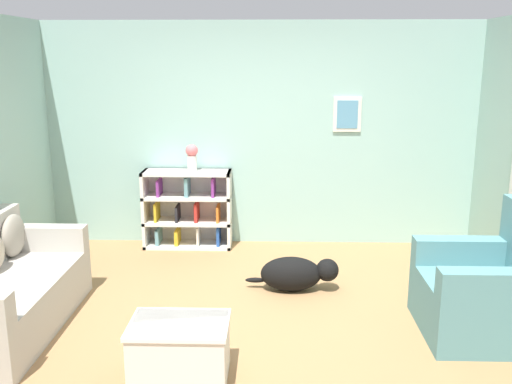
{
  "coord_description": "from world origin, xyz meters",
  "views": [
    {
      "loc": [
        0.14,
        -4.42,
        2.2
      ],
      "look_at": [
        0.0,
        0.4,
        1.05
      ],
      "focal_mm": 40.0,
      "sensor_mm": 36.0,
      "label": 1
    }
  ],
  "objects_px": {
    "recliner_chair": "(490,291)",
    "vase": "(192,156)",
    "couch": "(1,292)",
    "dog": "(296,273)",
    "coffee_table": "(180,348)",
    "bookshelf": "(188,209)"
  },
  "relations": [
    {
      "from": "recliner_chair",
      "to": "vase",
      "type": "height_order",
      "value": "vase"
    },
    {
      "from": "couch",
      "to": "vase",
      "type": "bearing_deg",
      "value": 59.21
    },
    {
      "from": "couch",
      "to": "dog",
      "type": "bearing_deg",
      "value": 19.57
    },
    {
      "from": "coffee_table",
      "to": "dog",
      "type": "xyz_separation_m",
      "value": [
        0.87,
        1.56,
        -0.05
      ]
    },
    {
      "from": "vase",
      "to": "dog",
      "type": "bearing_deg",
      "value": -48.03
    },
    {
      "from": "couch",
      "to": "dog",
      "type": "height_order",
      "value": "couch"
    },
    {
      "from": "recliner_chair",
      "to": "dog",
      "type": "xyz_separation_m",
      "value": [
        -1.52,
        0.82,
        -0.19
      ]
    },
    {
      "from": "couch",
      "to": "recliner_chair",
      "type": "xyz_separation_m",
      "value": [
        3.97,
        0.05,
        0.04
      ]
    },
    {
      "from": "dog",
      "to": "vase",
      "type": "height_order",
      "value": "vase"
    },
    {
      "from": "bookshelf",
      "to": "dog",
      "type": "xyz_separation_m",
      "value": [
        1.23,
        -1.31,
        -0.27
      ]
    },
    {
      "from": "couch",
      "to": "coffee_table",
      "type": "xyz_separation_m",
      "value": [
        1.57,
        -0.69,
        -0.1
      ]
    },
    {
      "from": "coffee_table",
      "to": "vase",
      "type": "height_order",
      "value": "vase"
    },
    {
      "from": "recliner_chair",
      "to": "coffee_table",
      "type": "height_order",
      "value": "recliner_chair"
    },
    {
      "from": "coffee_table",
      "to": "vase",
      "type": "distance_m",
      "value": 2.99
    },
    {
      "from": "couch",
      "to": "bookshelf",
      "type": "height_order",
      "value": "bookshelf"
    },
    {
      "from": "recliner_chair",
      "to": "dog",
      "type": "distance_m",
      "value": 1.74
    },
    {
      "from": "coffee_table",
      "to": "bookshelf",
      "type": "bearing_deg",
      "value": 97.08
    },
    {
      "from": "couch",
      "to": "recliner_chair",
      "type": "bearing_deg",
      "value": 0.76
    },
    {
      "from": "couch",
      "to": "dog",
      "type": "distance_m",
      "value": 2.6
    },
    {
      "from": "bookshelf",
      "to": "coffee_table",
      "type": "distance_m",
      "value": 2.9
    },
    {
      "from": "bookshelf",
      "to": "vase",
      "type": "relative_size",
      "value": 3.29
    },
    {
      "from": "recliner_chair",
      "to": "coffee_table",
      "type": "xyz_separation_m",
      "value": [
        -2.39,
        -0.74,
        -0.14
      ]
    }
  ]
}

